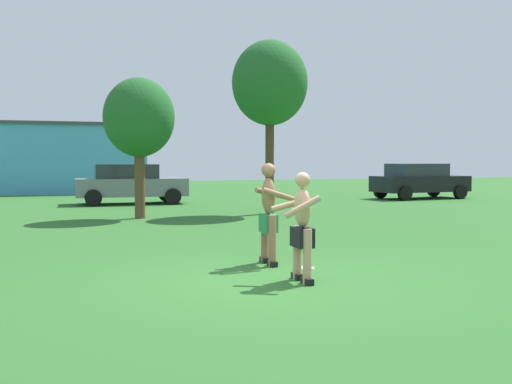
{
  "coord_description": "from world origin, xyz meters",
  "views": [
    {
      "loc": [
        -2.82,
        -8.25,
        1.8
      ],
      "look_at": [
        0.51,
        2.02,
        1.2
      ],
      "focal_mm": 42.17,
      "sensor_mm": 36.0,
      "label": 1
    }
  ],
  "objects": [
    {
      "name": "ground_plane",
      "position": [
        0.0,
        0.0,
        0.0
      ],
      "size": [
        80.0,
        80.0,
        0.0
      ],
      "primitive_type": "plane",
      "color": "#2D6628"
    },
    {
      "name": "player_near",
      "position": [
        0.52,
        1.34,
        0.91
      ],
      "size": [
        0.6,
        0.68,
        1.73
      ],
      "color": "black",
      "rests_on": "ground_plane"
    },
    {
      "name": "player_in_black",
      "position": [
        0.5,
        -0.18,
        0.84
      ],
      "size": [
        0.56,
        0.72,
        1.61
      ],
      "color": "black",
      "rests_on": "ground_plane"
    },
    {
      "name": "frisbee",
      "position": [
        0.95,
        0.75,
        0.01
      ],
      "size": [
        0.3,
        0.3,
        0.03
      ],
      "primitive_type": "cylinder",
      "color": "white",
      "rests_on": "ground_plane"
    },
    {
      "name": "car_gray_near_post",
      "position": [
        -0.23,
        16.0,
        0.82
      ],
      "size": [
        4.33,
        2.08,
        1.58
      ],
      "color": "slate",
      "rests_on": "ground_plane"
    },
    {
      "name": "car_black_mid_lot",
      "position": [
        12.53,
        15.22,
        0.82
      ],
      "size": [
        4.44,
        2.33,
        1.58
      ],
      "color": "black",
      "rests_on": "ground_plane"
    },
    {
      "name": "outbuilding_behind_lot",
      "position": [
        -5.24,
        25.96,
        1.84
      ],
      "size": [
        13.89,
        5.56,
        3.66
      ],
      "color": "#4C9ED1",
      "rests_on": "ground_plane"
    },
    {
      "name": "tree_left_field",
      "position": [
        -0.58,
        10.03,
        3.0
      ],
      "size": [
        2.13,
        2.13,
        4.22
      ],
      "color": "brown",
      "rests_on": "ground_plane"
    },
    {
      "name": "tree_right_field",
      "position": [
        3.65,
        10.26,
        4.22
      ],
      "size": [
        2.46,
        2.46,
        5.63
      ],
      "color": "#4C3823",
      "rests_on": "ground_plane"
    }
  ]
}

